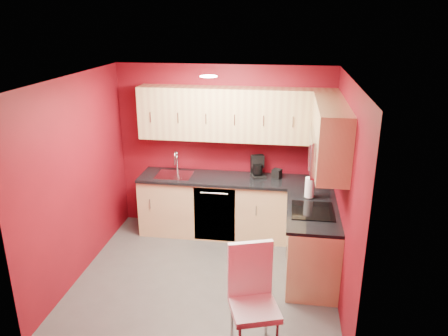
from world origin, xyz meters
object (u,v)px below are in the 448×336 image
(microwave, at_px, (327,152))
(coffee_maker, at_px, (259,167))
(dining_chair, at_px, (254,303))
(paper_towel, at_px, (309,188))
(sink, at_px, (175,172))
(napkin_holder, at_px, (277,174))

(microwave, distance_m, coffee_maker, 1.51)
(coffee_maker, height_order, dining_chair, coffee_maker)
(paper_towel, bearing_deg, dining_chair, -106.75)
(paper_towel, xyz_separation_m, dining_chair, (-0.55, -1.82, -0.50))
(coffee_maker, bearing_deg, sink, 162.81)
(sink, xyz_separation_m, napkin_holder, (1.51, 0.09, 0.03))
(coffee_maker, distance_m, dining_chair, 2.56)
(coffee_maker, height_order, napkin_holder, coffee_maker)
(sink, height_order, coffee_maker, sink)
(microwave, height_order, dining_chair, microwave)
(microwave, height_order, paper_towel, microwave)
(napkin_holder, relative_size, dining_chair, 0.12)
(coffee_maker, distance_m, napkin_holder, 0.28)
(sink, xyz_separation_m, paper_towel, (1.95, -0.58, 0.10))
(napkin_holder, bearing_deg, dining_chair, -92.51)
(paper_towel, bearing_deg, coffee_maker, 136.35)
(microwave, relative_size, coffee_maker, 2.45)
(sink, height_order, dining_chair, sink)
(microwave, xyz_separation_m, dining_chair, (-0.69, -1.40, -1.11))
(paper_towel, height_order, dining_chair, paper_towel)
(coffee_maker, bearing_deg, napkin_holder, -22.76)
(coffee_maker, bearing_deg, dining_chair, -107.97)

